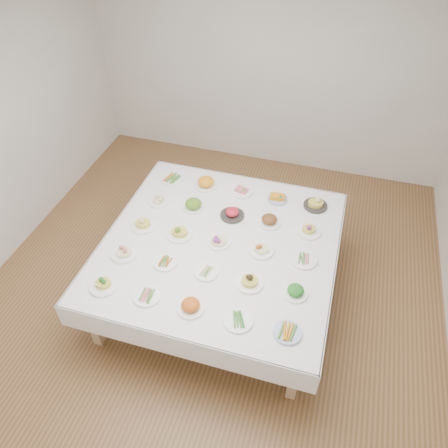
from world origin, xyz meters
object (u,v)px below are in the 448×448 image
(display_table, at_px, (220,247))
(dish_12, at_px, (219,239))
(dish_24, at_px, (316,202))
(dish_0, at_px, (103,282))

(display_table, bearing_deg, dish_12, -141.04)
(dish_12, height_order, dish_24, dish_24)
(display_table, height_order, dish_0, dish_0)
(dish_0, distance_m, dish_12, 1.18)
(display_table, xyz_separation_m, dish_0, (-0.85, -0.84, 0.12))
(dish_0, height_order, dish_12, dish_0)
(dish_0, relative_size, dish_12, 1.15)
(display_table, relative_size, dish_24, 9.05)
(dish_12, bearing_deg, display_table, 38.96)
(dish_0, xyz_separation_m, dish_24, (1.69, 1.68, 0.01))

